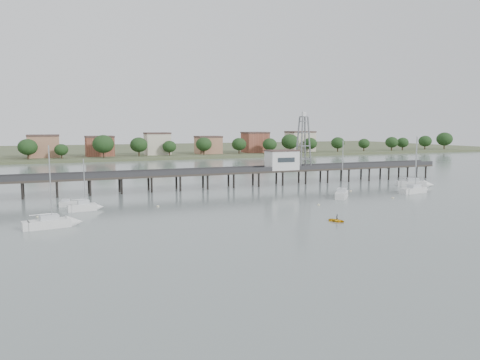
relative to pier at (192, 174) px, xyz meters
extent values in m
plane|color=slate|center=(0.00, -60.00, -3.79)|extent=(500.00, 500.00, 0.00)
cube|color=#2D2823|center=(0.00, 0.00, -0.04)|extent=(150.00, 5.00, 0.50)
cube|color=#333335|center=(0.00, -2.40, 0.76)|extent=(150.00, 0.12, 1.10)
cube|color=#333335|center=(0.00, 2.40, 0.76)|extent=(150.00, 0.12, 1.10)
cylinder|color=black|center=(0.00, -1.90, -1.99)|extent=(0.50, 0.50, 4.40)
cylinder|color=black|center=(0.00, 1.90, -1.99)|extent=(0.50, 0.50, 4.40)
cylinder|color=black|center=(73.00, -1.90, -1.99)|extent=(0.50, 0.50, 4.40)
cylinder|color=black|center=(73.00, 1.90, -1.99)|extent=(0.50, 0.50, 4.40)
cube|color=silver|center=(25.00, 0.00, 2.71)|extent=(8.00, 5.00, 5.00)
cube|color=#4C3833|center=(25.00, 0.00, 5.36)|extent=(8.40, 5.40, 0.30)
cube|color=slate|center=(31.50, 0.00, 14.36)|extent=(1.80, 1.80, 0.30)
cube|color=silver|center=(31.50, 0.00, 15.11)|extent=(0.90, 0.90, 1.20)
cube|color=silver|center=(26.73, -25.43, -3.32)|extent=(5.64, 6.08, 1.65)
cone|color=silver|center=(29.14, -22.57, -3.32)|extent=(3.39, 3.41, 2.33)
cube|color=silver|center=(26.73, -25.43, -2.14)|extent=(3.14, 3.24, 0.75)
cylinder|color=#A5A8AA|center=(26.99, -25.11, 3.12)|extent=(0.18, 0.18, 11.23)
cylinder|color=#A5A8AA|center=(26.08, -26.19, -1.59)|extent=(2.35, 2.75, 0.12)
cube|color=silver|center=(-32.97, -34.40, -3.32)|extent=(6.42, 3.41, 1.65)
cone|color=silver|center=(-29.21, -33.73, -3.32)|extent=(2.92, 2.78, 2.37)
cube|color=silver|center=(-32.97, -34.40, -2.14)|extent=(3.00, 2.35, 0.75)
cylinder|color=#A5A8AA|center=(-32.55, -34.33, 3.23)|extent=(0.18, 0.18, 11.44)
cylinder|color=#A5A8AA|center=(-33.97, -34.58, -1.59)|extent=(3.52, 0.75, 0.12)
cube|color=silver|center=(-27.06, -21.11, -3.32)|extent=(4.65, 2.30, 1.65)
cone|color=silver|center=(-24.30, -20.75, -3.32)|extent=(2.07, 1.96, 1.73)
cube|color=silver|center=(-27.06, -21.11, -2.14)|extent=(2.15, 1.63, 0.75)
cylinder|color=#A5A8AA|center=(-26.75, -21.07, 1.68)|extent=(0.18, 0.18, 8.36)
cylinder|color=#A5A8AA|center=(-27.80, -21.21, -1.59)|extent=(2.59, 0.46, 0.12)
cube|color=silver|center=(55.18, -16.16, -3.32)|extent=(6.60, 5.31, 1.65)
cone|color=silver|center=(58.52, -18.18, -3.32)|extent=(3.48, 3.42, 2.43)
cube|color=silver|center=(55.18, -16.16, -2.14)|extent=(3.38, 3.10, 0.75)
cylinder|color=#A5A8AA|center=(55.55, -16.39, 3.36)|extent=(0.18, 0.18, 11.70)
cylinder|color=#A5A8AA|center=(54.29, -15.63, -1.59)|extent=(3.18, 1.99, 0.12)
cube|color=silver|center=(46.57, -25.86, -3.32)|extent=(6.61, 3.46, 1.65)
cone|color=silver|center=(50.44, -25.20, -3.32)|extent=(2.99, 2.85, 2.44)
cube|color=silver|center=(46.57, -25.86, -2.14)|extent=(3.08, 2.40, 0.75)
cylinder|color=#A5A8AA|center=(47.00, -25.79, 3.40)|extent=(0.18, 0.18, 11.79)
cylinder|color=#A5A8AA|center=(45.54, -26.04, -1.59)|extent=(3.63, 0.73, 0.12)
cube|color=silver|center=(-29.07, -15.09, -3.39)|extent=(4.35, 2.41, 1.14)
cube|color=silver|center=(-29.97, -14.93, -2.71)|extent=(1.59, 1.59, 0.69)
imported|color=yellow|center=(10.92, -47.16, -3.79)|extent=(2.13, 1.35, 2.88)
imported|color=black|center=(10.92, -47.16, -3.79)|extent=(0.67, 1.04, 0.23)
ellipsoid|color=beige|center=(-13.33, -21.95, -3.71)|extent=(0.56, 0.56, 0.39)
ellipsoid|color=beige|center=(36.41, -30.62, -3.71)|extent=(0.56, 0.56, 0.39)
ellipsoid|color=beige|center=(34.35, -18.11, -3.71)|extent=(0.56, 0.56, 0.39)
ellipsoid|color=beige|center=(-34.81, -24.61, -3.71)|extent=(0.56, 0.56, 0.39)
ellipsoid|color=beige|center=(16.64, -32.28, -3.71)|extent=(0.56, 0.56, 0.39)
cube|color=#475133|center=(0.00, 185.00, -3.29)|extent=(500.00, 170.00, 1.40)
cube|color=brown|center=(-35.00, 123.00, 1.91)|extent=(13.00, 10.50, 9.00)
cube|color=brown|center=(-10.00, 123.00, 1.91)|extent=(13.00, 10.50, 9.00)
cube|color=brown|center=(18.00, 123.00, 1.91)|extent=(13.00, 10.50, 9.00)
cube|color=brown|center=(45.00, 123.00, 1.91)|extent=(13.00, 10.50, 9.00)
cube|color=brown|center=(72.00, 123.00, 1.91)|extent=(13.00, 10.50, 9.00)
cube|color=brown|center=(100.00, 123.00, 1.91)|extent=(13.00, 10.50, 9.00)
ellipsoid|color=#193214|center=(0.00, 111.00, 2.21)|extent=(8.00, 8.00, 6.80)
ellipsoid|color=#193214|center=(120.00, 111.00, 2.21)|extent=(8.00, 8.00, 6.80)
camera|label=1|loc=(-32.42, -111.21, 11.86)|focal=35.00mm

